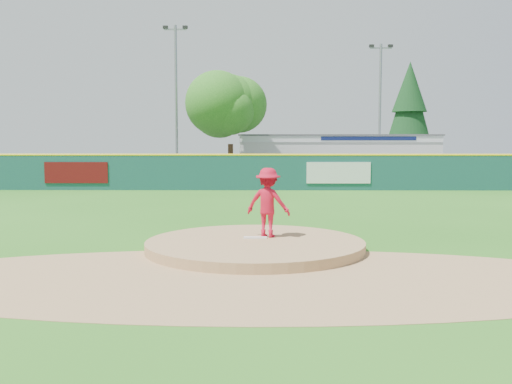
{
  "coord_description": "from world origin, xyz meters",
  "views": [
    {
      "loc": [
        0.18,
        -14.19,
        2.72
      ],
      "look_at": [
        0.0,
        2.0,
        1.3
      ],
      "focal_mm": 40.0,
      "sensor_mm": 36.0,
      "label": 1
    }
  ],
  "objects_px": {
    "pitcher": "(268,203)",
    "van": "(342,175)",
    "conifer_tree": "(409,110)",
    "deciduous_tree": "(230,115)",
    "playground_slide": "(15,172)",
    "light_pole_left": "(176,96)",
    "light_pole_right": "(380,104)",
    "pool_building_grp": "(334,155)"
  },
  "relations": [
    {
      "from": "pool_building_grp",
      "to": "playground_slide",
      "type": "bearing_deg",
      "value": -160.32
    },
    {
      "from": "deciduous_tree",
      "to": "conifer_tree",
      "type": "relative_size",
      "value": 0.77
    },
    {
      "from": "van",
      "to": "light_pole_right",
      "type": "relative_size",
      "value": 0.5
    },
    {
      "from": "playground_slide",
      "to": "light_pole_left",
      "type": "height_order",
      "value": "light_pole_left"
    },
    {
      "from": "pool_building_grp",
      "to": "light_pole_right",
      "type": "height_order",
      "value": "light_pole_right"
    },
    {
      "from": "light_pole_right",
      "to": "deciduous_tree",
      "type": "bearing_deg",
      "value": -160.02
    },
    {
      "from": "pool_building_grp",
      "to": "light_pole_right",
      "type": "xyz_separation_m",
      "value": [
        3.0,
        -2.99,
        3.88
      ]
    },
    {
      "from": "deciduous_tree",
      "to": "light_pole_right",
      "type": "xyz_separation_m",
      "value": [
        11.0,
        4.0,
        0.99
      ]
    },
    {
      "from": "pitcher",
      "to": "van",
      "type": "height_order",
      "value": "pitcher"
    },
    {
      "from": "deciduous_tree",
      "to": "van",
      "type": "bearing_deg",
      "value": -28.61
    },
    {
      "from": "deciduous_tree",
      "to": "light_pole_right",
      "type": "bearing_deg",
      "value": 19.98
    },
    {
      "from": "pitcher",
      "to": "van",
      "type": "distance_m",
      "value": 21.11
    },
    {
      "from": "van",
      "to": "light_pole_left",
      "type": "xyz_separation_m",
      "value": [
        -11.15,
        5.9,
        5.34
      ]
    },
    {
      "from": "van",
      "to": "light_pole_right",
      "type": "bearing_deg",
      "value": -28.21
    },
    {
      "from": "pool_building_grp",
      "to": "light_pole_left",
      "type": "height_order",
      "value": "light_pole_left"
    },
    {
      "from": "conifer_tree",
      "to": "light_pole_left",
      "type": "height_order",
      "value": "light_pole_left"
    },
    {
      "from": "pitcher",
      "to": "light_pole_left",
      "type": "distance_m",
      "value": 27.63
    },
    {
      "from": "pitcher",
      "to": "conifer_tree",
      "type": "relative_size",
      "value": 0.19
    },
    {
      "from": "deciduous_tree",
      "to": "playground_slide",
      "type": "bearing_deg",
      "value": -175.89
    },
    {
      "from": "light_pole_left",
      "to": "light_pole_right",
      "type": "height_order",
      "value": "light_pole_left"
    },
    {
      "from": "conifer_tree",
      "to": "light_pole_left",
      "type": "bearing_deg",
      "value": -154.65
    },
    {
      "from": "van",
      "to": "conifer_tree",
      "type": "height_order",
      "value": "conifer_tree"
    },
    {
      "from": "van",
      "to": "light_pole_right",
      "type": "height_order",
      "value": "light_pole_right"
    },
    {
      "from": "pool_building_grp",
      "to": "light_pole_right",
      "type": "bearing_deg",
      "value": -44.95
    },
    {
      "from": "pitcher",
      "to": "deciduous_tree",
      "type": "relative_size",
      "value": 0.25
    },
    {
      "from": "pool_building_grp",
      "to": "light_pole_right",
      "type": "relative_size",
      "value": 1.52
    },
    {
      "from": "pitcher",
      "to": "light_pole_left",
      "type": "height_order",
      "value": "light_pole_left"
    },
    {
      "from": "van",
      "to": "pool_building_grp",
      "type": "bearing_deg",
      "value": -6.69
    },
    {
      "from": "pitcher",
      "to": "playground_slide",
      "type": "xyz_separation_m",
      "value": [
        -16.8,
        23.41,
        -0.42
      ]
    },
    {
      "from": "playground_slide",
      "to": "deciduous_tree",
      "type": "xyz_separation_m",
      "value": [
        14.47,
        1.04,
        3.82
      ]
    },
    {
      "from": "pool_building_grp",
      "to": "conifer_tree",
      "type": "distance_m",
      "value": 8.95
    },
    {
      "from": "playground_slide",
      "to": "van",
      "type": "bearing_deg",
      "value": -7.54
    },
    {
      "from": "deciduous_tree",
      "to": "light_pole_left",
      "type": "bearing_deg",
      "value": 153.43
    },
    {
      "from": "deciduous_tree",
      "to": "conifer_tree",
      "type": "distance_m",
      "value": 18.63
    },
    {
      "from": "pitcher",
      "to": "light_pole_left",
      "type": "bearing_deg",
      "value": -56.63
    },
    {
      "from": "pitcher",
      "to": "light_pole_right",
      "type": "relative_size",
      "value": 0.18
    },
    {
      "from": "van",
      "to": "playground_slide",
      "type": "bearing_deg",
      "value": 80.24
    },
    {
      "from": "van",
      "to": "pool_building_grp",
      "type": "distance_m",
      "value": 10.97
    },
    {
      "from": "light_pole_left",
      "to": "light_pole_right",
      "type": "xyz_separation_m",
      "value": [
        15.0,
        2.0,
        -0.51
      ]
    },
    {
      "from": "light_pole_left",
      "to": "light_pole_right",
      "type": "distance_m",
      "value": 15.14
    },
    {
      "from": "pool_building_grp",
      "to": "light_pole_left",
      "type": "relative_size",
      "value": 1.38
    },
    {
      "from": "van",
      "to": "pool_building_grp",
      "type": "xyz_separation_m",
      "value": [
        0.85,
        10.89,
        0.95
      ]
    }
  ]
}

